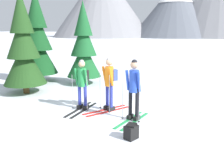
# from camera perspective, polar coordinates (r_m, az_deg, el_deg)

# --- Properties ---
(ground_plane) EXTENTS (400.00, 400.00, 0.00)m
(ground_plane) POSITION_cam_1_polar(r_m,az_deg,el_deg) (7.94, -1.38, -7.96)
(ground_plane) COLOR white
(skier_in_green) EXTENTS (0.61, 1.70, 1.67)m
(skier_in_green) POSITION_cam_1_polar(r_m,az_deg,el_deg) (8.08, -6.96, -0.78)
(skier_in_green) COLOR black
(skier_in_green) RESTS_ON ground
(skier_in_orange) EXTENTS (1.17, 1.58, 1.76)m
(skier_in_orange) POSITION_cam_1_polar(r_m,az_deg,el_deg) (7.89, -0.60, -0.54)
(skier_in_orange) COLOR red
(skier_in_orange) RESTS_ON ground
(skier_in_blue) EXTENTS (0.62, 1.64, 1.80)m
(skier_in_blue) POSITION_cam_1_polar(r_m,az_deg,el_deg) (7.05, 5.12, -2.01)
(skier_in_blue) COLOR green
(skier_in_blue) RESTS_ON ground
(pine_tree_near) EXTENTS (1.73, 1.73, 4.19)m
(pine_tree_near) POSITION_cam_1_polar(r_m,az_deg,el_deg) (10.58, -20.04, 6.87)
(pine_tree_near) COLOR #51381E
(pine_tree_near) RESTS_ON ground
(pine_tree_mid) EXTENTS (1.89, 1.89, 4.56)m
(pine_tree_mid) POSITION_cam_1_polar(r_m,az_deg,el_deg) (12.76, -17.06, 8.50)
(pine_tree_mid) COLOR #51381E
(pine_tree_mid) RESTS_ON ground
(pine_tree_far) EXTENTS (1.64, 1.64, 3.95)m
(pine_tree_far) POSITION_cam_1_polar(r_m,az_deg,el_deg) (11.77, -6.66, 7.35)
(pine_tree_far) COLOR #51381E
(pine_tree_far) RESTS_ON ground
(backpack_on_snow_front) EXTENTS (0.35, 0.39, 0.38)m
(backpack_on_snow_front) POSITION_cam_1_polar(r_m,az_deg,el_deg) (6.11, 4.52, -12.26)
(backpack_on_snow_front) COLOR black
(backpack_on_snow_front) RESTS_ON ground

